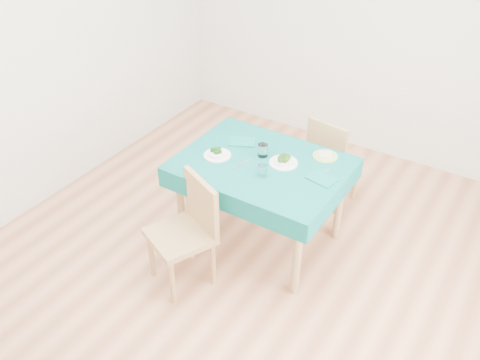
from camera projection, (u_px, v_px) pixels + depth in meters
The scene contains 16 objects.
room_shell at pixel (240, 116), 3.38m from camera, with size 4.02×4.52×2.73m.
table at pixel (261, 203), 4.23m from camera, with size 1.24×0.94×0.76m, color #085D59.
chair_near at pixel (179, 226), 3.78m from camera, with size 0.42×0.46×1.04m, color #9E7A4A.
chair_far at pixel (335, 155), 4.64m from camera, with size 0.38×0.41×0.95m, color #9E7A4A.
bowl_near at pixel (217, 152), 4.07m from camera, with size 0.21×0.21×0.06m, color white, non-canonical shape.
bowl_far at pixel (284, 160), 3.99m from camera, with size 0.22×0.22×0.07m, color white, non-canonical shape.
fork_near at pixel (214, 154), 4.12m from camera, with size 0.02×0.19×0.00m, color silver.
knife_near at pixel (242, 164), 4.00m from camera, with size 0.01×0.19×0.00m, color silver.
fork_far at pixel (281, 162), 4.02m from camera, with size 0.02×0.17×0.00m, color silver.
knife_far at pixel (320, 175), 3.88m from camera, with size 0.02×0.21×0.00m, color silver.
napkin_near at pixel (242, 142), 4.25m from camera, with size 0.21×0.15×0.01m, color #0C6761.
napkin_far at pixel (322, 179), 3.83m from camera, with size 0.20×0.14×0.01m, color #0C6761.
tumbler_center at pixel (263, 150), 4.07m from camera, with size 0.08×0.08×0.10m, color white.
tumbler_side at pixel (262, 170), 3.85m from camera, with size 0.07×0.07×0.09m, color white.
side_plate at pixel (325, 156), 4.08m from camera, with size 0.19×0.19×0.01m, color #A1BE5C.
bread_slice at pixel (325, 155), 4.08m from camera, with size 0.10×0.10×0.01m, color beige.
Camera 1 is at (1.62, -2.54, 2.94)m, focal length 40.00 mm.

